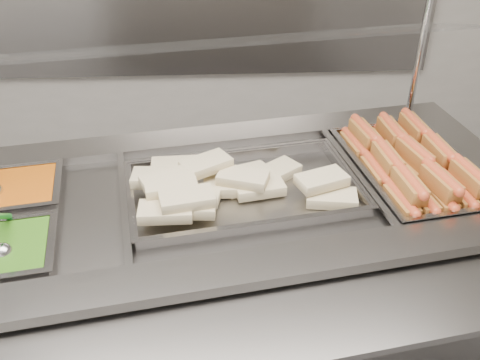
{
  "coord_description": "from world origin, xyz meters",
  "views": [
    {
      "loc": [
        0.05,
        -0.99,
        1.98
      ],
      "look_at": [
        0.13,
        0.5,
        1.01
      ],
      "focal_mm": 40.0,
      "sensor_mm": 36.0,
      "label": 1
    }
  ],
  "objects_px": {
    "sneeze_guard": "(208,48)",
    "pan_hotdogs": "(410,175)",
    "pan_wraps": "(243,193)",
    "serving_spoon": "(3,246)",
    "steam_counter": "(226,294)"
  },
  "relations": [
    {
      "from": "pan_hotdogs",
      "to": "pan_wraps",
      "type": "distance_m",
      "value": 0.62
    },
    {
      "from": "pan_hotdogs",
      "to": "serving_spoon",
      "type": "height_order",
      "value": "serving_spoon"
    },
    {
      "from": "sneeze_guard",
      "to": "pan_wraps",
      "type": "xyz_separation_m",
      "value": [
        0.11,
        -0.22,
        -0.43
      ]
    },
    {
      "from": "steam_counter",
      "to": "sneeze_guard",
      "type": "height_order",
      "value": "sneeze_guard"
    },
    {
      "from": "steam_counter",
      "to": "serving_spoon",
      "type": "height_order",
      "value": "serving_spoon"
    },
    {
      "from": "sneeze_guard",
      "to": "serving_spoon",
      "type": "height_order",
      "value": "sneeze_guard"
    },
    {
      "from": "sneeze_guard",
      "to": "pan_hotdogs",
      "type": "xyz_separation_m",
      "value": [
        0.71,
        -0.12,
        -0.44
      ]
    },
    {
      "from": "pan_hotdogs",
      "to": "pan_wraps",
      "type": "height_order",
      "value": "same"
    },
    {
      "from": "steam_counter",
      "to": "serving_spoon",
      "type": "distance_m",
      "value": 0.86
    },
    {
      "from": "sneeze_guard",
      "to": "serving_spoon",
      "type": "distance_m",
      "value": 0.88
    },
    {
      "from": "pan_hotdogs",
      "to": "pan_wraps",
      "type": "bearing_deg",
      "value": -170.26
    },
    {
      "from": "pan_wraps",
      "to": "serving_spoon",
      "type": "height_order",
      "value": "serving_spoon"
    },
    {
      "from": "steam_counter",
      "to": "pan_hotdogs",
      "type": "bearing_deg",
      "value": 9.74
    },
    {
      "from": "pan_wraps",
      "to": "serving_spoon",
      "type": "bearing_deg",
      "value": -157.74
    },
    {
      "from": "pan_wraps",
      "to": "serving_spoon",
      "type": "distance_m",
      "value": 0.76
    }
  ]
}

